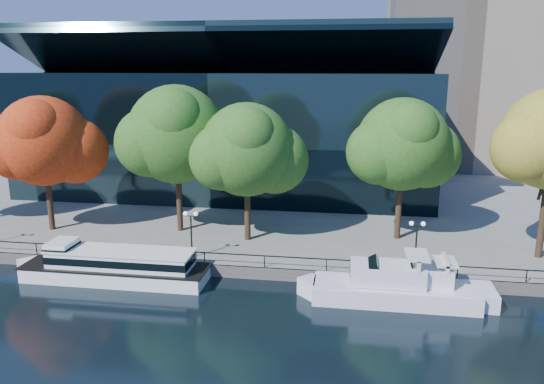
% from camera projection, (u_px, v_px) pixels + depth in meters
% --- Properties ---
extents(ground, '(160.00, 160.00, 0.00)m').
position_uv_depth(ground, '(194.00, 291.00, 40.75)').
color(ground, black).
rests_on(ground, ground).
extents(promenade, '(90.00, 67.08, 1.00)m').
position_uv_depth(promenade, '(268.00, 183.00, 75.57)').
color(promenade, slate).
rests_on(promenade, ground).
extents(railing, '(88.20, 0.08, 0.99)m').
position_uv_depth(railing, '(204.00, 253.00, 43.41)').
color(railing, black).
rests_on(railing, promenade).
extents(convention_building, '(50.00, 24.57, 21.43)m').
position_uv_depth(convention_building, '(233.00, 130.00, 69.86)').
color(convention_building, black).
rests_on(convention_building, ground).
extents(tour_boat, '(16.43, 3.67, 3.12)m').
position_uv_depth(tour_boat, '(111.00, 264.00, 42.54)').
color(tour_boat, white).
rests_on(tour_boat, ground).
extents(cruiser_near, '(13.13, 3.38, 3.81)m').
position_uv_depth(cruiser_near, '(388.00, 286.00, 38.70)').
color(cruiser_near, silver).
rests_on(cruiser_near, ground).
extents(cruiser_far, '(10.79, 2.99, 3.52)m').
position_uv_depth(cruiser_far, '(420.00, 287.00, 38.72)').
color(cruiser_far, silver).
rests_on(cruiser_far, ground).
extents(tree_1, '(10.77, 8.83, 13.13)m').
position_uv_depth(tree_1, '(45.00, 143.00, 50.60)').
color(tree_1, black).
rests_on(tree_1, promenade).
extents(tree_2, '(11.67, 9.57, 14.18)m').
position_uv_depth(tree_2, '(178.00, 137.00, 50.09)').
color(tree_2, black).
rests_on(tree_2, promenade).
extents(tree_3, '(10.58, 8.68, 12.73)m').
position_uv_depth(tree_3, '(249.00, 152.00, 47.59)').
color(tree_3, black).
rests_on(tree_3, promenade).
extents(tree_4, '(10.53, 8.63, 13.13)m').
position_uv_depth(tree_4, '(404.00, 146.00, 47.88)').
color(tree_4, black).
rests_on(tree_4, promenade).
extents(lamp_1, '(1.26, 0.36, 4.03)m').
position_uv_depth(lamp_1, '(191.00, 224.00, 44.35)').
color(lamp_1, black).
rests_on(lamp_1, promenade).
extents(lamp_2, '(1.26, 0.36, 4.03)m').
position_uv_depth(lamp_2, '(417.00, 234.00, 41.62)').
color(lamp_2, black).
rests_on(lamp_2, promenade).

